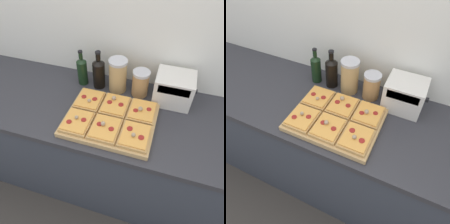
{
  "view_description": "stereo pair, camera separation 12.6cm",
  "coord_description": "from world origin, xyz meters",
  "views": [
    {
      "loc": [
        0.32,
        -0.58,
        1.86
      ],
      "look_at": [
        0.06,
        0.25,
        0.96
      ],
      "focal_mm": 35.0,
      "sensor_mm": 36.0,
      "label": 1
    },
    {
      "loc": [
        0.44,
        -0.53,
        1.86
      ],
      "look_at": [
        0.06,
        0.25,
        0.96
      ],
      "focal_mm": 35.0,
      "sensor_mm": 36.0,
      "label": 2
    }
  ],
  "objects": [
    {
      "name": "ground_plane",
      "position": [
        0.0,
        0.0,
        0.0
      ],
      "size": [
        12.0,
        12.0,
        0.0
      ],
      "primitive_type": "plane",
      "color": "#3D3833"
    },
    {
      "name": "olive_oil_bottle",
      "position": [
        -0.23,
        0.51,
        1.01
      ],
      "size": [
        0.07,
        0.07,
        0.25
      ],
      "color": "black",
      "rests_on": "kitchen_counter"
    },
    {
      "name": "pizza_slice_front_center",
      "position": [
        0.06,
        0.13,
        0.95
      ],
      "size": [
        0.15,
        0.18,
        0.05
      ],
      "color": "tan",
      "rests_on": "cutting_board"
    },
    {
      "name": "wall_back",
      "position": [
        0.0,
        0.67,
        1.25
      ],
      "size": [
        6.0,
        0.06,
        2.5
      ],
      "color": "silver",
      "rests_on": "ground_plane"
    },
    {
      "name": "pizza_slice_back_center",
      "position": [
        0.06,
        0.32,
        0.95
      ],
      "size": [
        0.15,
        0.18,
        0.05
      ],
      "color": "tan",
      "rests_on": "cutting_board"
    },
    {
      "name": "toaster_oven",
      "position": [
        0.38,
        0.51,
        1.0
      ],
      "size": [
        0.25,
        0.19,
        0.19
      ],
      "color": "beige",
      "rests_on": "kitchen_counter"
    },
    {
      "name": "wine_bottle",
      "position": [
        -0.11,
        0.51,
        1.01
      ],
      "size": [
        0.08,
        0.08,
        0.26
      ],
      "color": "black",
      "rests_on": "kitchen_counter"
    },
    {
      "name": "grain_jar_short",
      "position": [
        0.17,
        0.51,
        0.99
      ],
      "size": [
        0.11,
        0.11,
        0.18
      ],
      "color": "#AD7F4C",
      "rests_on": "kitchen_counter"
    },
    {
      "name": "pizza_slice_front_right",
      "position": [
        0.23,
        0.13,
        0.95
      ],
      "size": [
        0.15,
        0.18,
        0.05
      ],
      "color": "tan",
      "rests_on": "cutting_board"
    },
    {
      "name": "kitchen_counter",
      "position": [
        0.0,
        0.32,
        0.45
      ],
      "size": [
        2.63,
        0.67,
        0.9
      ],
      "color": "#333842",
      "rests_on": "ground_plane"
    },
    {
      "name": "pizza_slice_back_left",
      "position": [
        -0.1,
        0.32,
        0.95
      ],
      "size": [
        0.15,
        0.18,
        0.05
      ],
      "color": "tan",
      "rests_on": "cutting_board"
    },
    {
      "name": "pizza_slice_front_left",
      "position": [
        -0.1,
        0.13,
        0.95
      ],
      "size": [
        0.15,
        0.18,
        0.05
      ],
      "color": "tan",
      "rests_on": "cutting_board"
    },
    {
      "name": "pizza_slice_back_right",
      "position": [
        0.23,
        0.32,
        0.95
      ],
      "size": [
        0.15,
        0.18,
        0.05
      ],
      "color": "tan",
      "rests_on": "cutting_board"
    },
    {
      "name": "cutting_board",
      "position": [
        0.06,
        0.22,
        0.92
      ],
      "size": [
        0.51,
        0.4,
        0.03
      ],
      "primitive_type": "cube",
      "color": "tan",
      "rests_on": "kitchen_counter"
    },
    {
      "name": "grain_jar_tall",
      "position": [
        0.02,
        0.51,
        1.02
      ],
      "size": [
        0.12,
        0.12,
        0.23
      ],
      "color": "tan",
      "rests_on": "kitchen_counter"
    }
  ]
}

